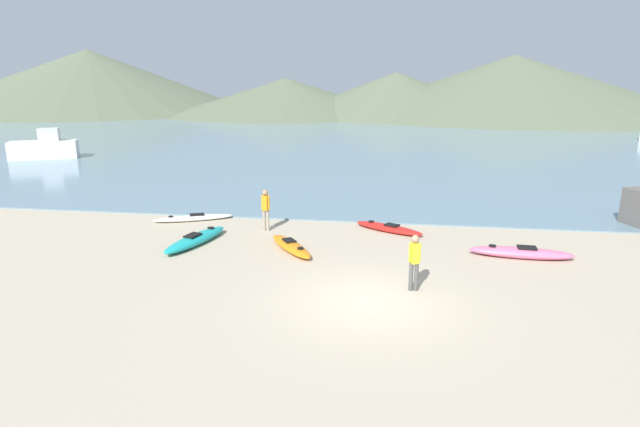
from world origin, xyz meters
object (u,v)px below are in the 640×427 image
at_px(kayak_on_sand_4, 291,246).
at_px(moored_boat_0, 45,148).
at_px(kayak_on_sand_1, 196,239).
at_px(kayak_on_sand_3, 389,228).
at_px(kayak_on_sand_0, 521,253).
at_px(person_near_foreground, 414,259).
at_px(person_near_waterline, 266,207).
at_px(kayak_on_sand_2, 193,218).

height_order(kayak_on_sand_4, moored_boat_0, moored_boat_0).
distance_m(kayak_on_sand_1, kayak_on_sand_3, 7.39).
height_order(kayak_on_sand_0, kayak_on_sand_3, kayak_on_sand_0).
distance_m(person_near_foreground, person_near_waterline, 7.62).
distance_m(kayak_on_sand_0, kayak_on_sand_4, 7.77).
height_order(kayak_on_sand_0, kayak_on_sand_2, kayak_on_sand_0).
height_order(kayak_on_sand_0, moored_boat_0, moored_boat_0).
bearing_deg(person_near_foreground, kayak_on_sand_3, 97.73).
bearing_deg(kayak_on_sand_1, kayak_on_sand_2, 114.19).
bearing_deg(kayak_on_sand_2, kayak_on_sand_1, -65.81).
bearing_deg(kayak_on_sand_2, person_near_foreground, -34.27).
relative_size(kayak_on_sand_1, moored_boat_0, 0.70).
height_order(kayak_on_sand_0, kayak_on_sand_4, kayak_on_sand_0).
height_order(kayak_on_sand_3, moored_boat_0, moored_boat_0).
relative_size(kayak_on_sand_1, kayak_on_sand_4, 1.30).
xyz_separation_m(kayak_on_sand_4, person_near_waterline, (-1.47, 2.23, 0.80)).
bearing_deg(moored_boat_0, kayak_on_sand_2, -40.10).
distance_m(kayak_on_sand_4, person_near_waterline, 2.79).
distance_m(kayak_on_sand_0, person_near_waterline, 9.45).
relative_size(kayak_on_sand_0, moored_boat_0, 0.67).
relative_size(kayak_on_sand_0, kayak_on_sand_3, 1.17).
bearing_deg(kayak_on_sand_0, kayak_on_sand_2, 167.41).
bearing_deg(person_near_foreground, kayak_on_sand_1, 157.95).
relative_size(kayak_on_sand_2, moored_boat_0, 0.65).
bearing_deg(person_near_waterline, kayak_on_sand_0, -11.30).
distance_m(kayak_on_sand_2, moored_boat_0, 24.27).
distance_m(kayak_on_sand_1, person_near_foreground, 8.31).
xyz_separation_m(kayak_on_sand_1, person_near_waterline, (2.08, 2.07, 0.77)).
bearing_deg(kayak_on_sand_3, moored_boat_0, 149.20).
xyz_separation_m(kayak_on_sand_3, person_near_foreground, (0.79, -5.80, 0.79)).
xyz_separation_m(person_near_foreground, person_near_waterline, (-5.59, 5.17, 0.02)).
xyz_separation_m(kayak_on_sand_0, kayak_on_sand_1, (-11.31, -0.22, 0.01)).
height_order(kayak_on_sand_1, moored_boat_0, moored_boat_0).
relative_size(person_near_waterline, moored_boat_0, 0.33).
bearing_deg(kayak_on_sand_3, kayak_on_sand_2, 177.51).
relative_size(kayak_on_sand_1, kayak_on_sand_3, 1.20).
relative_size(kayak_on_sand_0, person_near_waterline, 2.05).
relative_size(kayak_on_sand_2, person_near_foreground, 2.01).
bearing_deg(kayak_on_sand_0, moored_boat_0, 149.42).
bearing_deg(kayak_on_sand_4, kayak_on_sand_2, 146.83).
bearing_deg(kayak_on_sand_2, moored_boat_0, 139.90).
bearing_deg(kayak_on_sand_3, person_near_waterline, -172.56).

